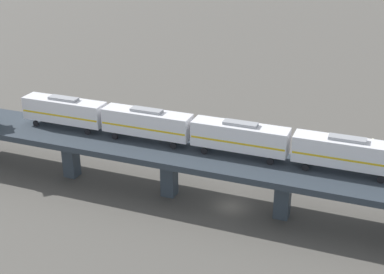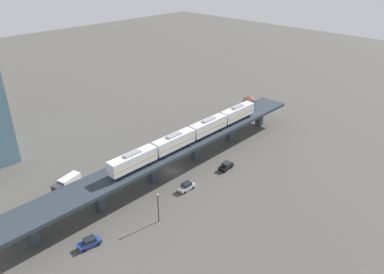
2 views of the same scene
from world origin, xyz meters
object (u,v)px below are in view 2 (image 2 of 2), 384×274
(delivery_truck, at_px, (67,183))
(street_lamp, at_px, (158,205))
(street_car_blue, at_px, (89,242))
(signal_hut, at_px, (249,101))
(subway_train, at_px, (192,133))
(street_car_silver, at_px, (186,186))
(street_car_black, at_px, (226,166))

(delivery_truck, relative_size, street_lamp, 1.09)
(street_car_blue, bearing_deg, signal_hut, -79.96)
(subway_train, height_order, street_lamp, subway_train)
(signal_hut, distance_m, delivery_truck, 59.46)
(street_car_silver, bearing_deg, subway_train, -52.06)
(subway_train, relative_size, street_car_silver, 11.30)
(street_car_black, relative_size, street_lamp, 0.65)
(street_car_black, bearing_deg, street_car_blue, 89.33)
(signal_hut, relative_size, street_car_silver, 0.77)
(street_car_black, distance_m, delivery_truck, 39.18)
(street_car_black, bearing_deg, subway_train, 30.60)
(street_car_silver, relative_size, street_car_blue, 0.96)
(delivery_truck, bearing_deg, street_lamp, -162.91)
(subway_train, distance_m, signal_hut, 30.06)
(street_car_silver, height_order, delivery_truck, delivery_truck)
(street_car_silver, height_order, street_car_black, same)
(street_car_black, distance_m, street_lamp, 26.33)
(subway_train, distance_m, street_car_silver, 14.26)
(street_car_silver, bearing_deg, signal_hut, -73.73)
(signal_hut, distance_m, street_lamp, 53.50)
(subway_train, height_order, street_car_black, subway_train)
(delivery_truck, bearing_deg, signal_hut, -98.41)
(signal_hut, xyz_separation_m, street_car_silver, (-11.36, 38.92, -7.51))
(street_car_blue, relative_size, street_lamp, 0.66)
(subway_train, height_order, signal_hut, subway_train)
(subway_train, bearing_deg, street_car_blue, 101.70)
(street_car_silver, xyz_separation_m, delivery_truck, (20.00, 19.52, 0.82))
(signal_hut, height_order, street_lamp, signal_hut)
(subway_train, xyz_separation_m, street_car_blue, (-7.31, 35.33, -8.25))
(street_car_silver, bearing_deg, street_lamp, 108.34)
(signal_hut, distance_m, street_car_silver, 41.24)
(street_car_silver, distance_m, street_car_blue, 26.15)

